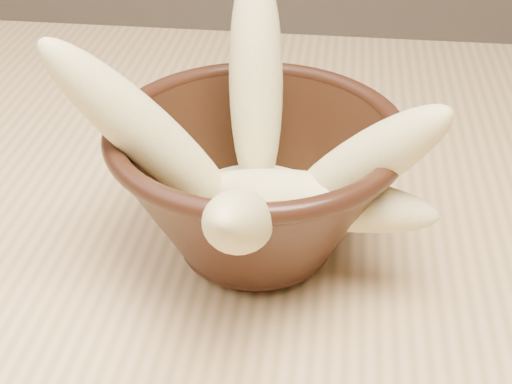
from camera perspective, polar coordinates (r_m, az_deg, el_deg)
table at (r=0.60m, az=1.31°, el=-8.94°), size 1.20×0.80×0.75m
bowl at (r=0.49m, az=-0.00°, el=0.91°), size 0.20×0.20×0.11m
milk_puddle at (r=0.51m, az=-0.00°, el=-1.65°), size 0.11×0.11×0.02m
banana_upright at (r=0.50m, az=0.00°, el=8.77°), size 0.05×0.09×0.17m
banana_left at (r=0.45m, az=-8.68°, el=4.55°), size 0.14×0.10×0.16m
banana_right at (r=0.45m, az=8.31°, el=2.02°), size 0.13×0.09×0.13m
banana_across at (r=0.47m, az=4.68°, el=-0.65°), size 0.17×0.07×0.05m
banana_front at (r=0.41m, az=-1.18°, el=-2.40°), size 0.04×0.16×0.13m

